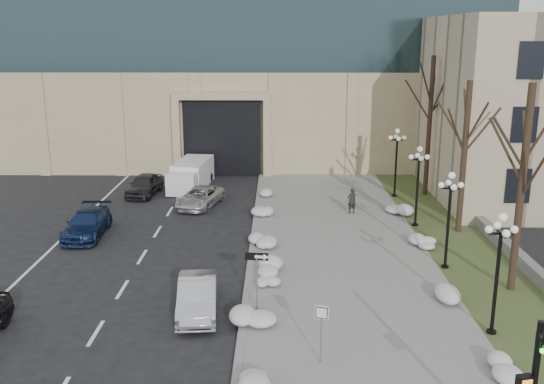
{
  "coord_description": "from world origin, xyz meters",
  "views": [
    {
      "loc": [
        0.33,
        -14.55,
        10.92
      ],
      "look_at": [
        0.05,
        13.63,
        3.5
      ],
      "focal_mm": 40.0,
      "sensor_mm": 36.0,
      "label": 1
    }
  ],
  "objects": [
    {
      "name": "snow_clump_k",
      "position": [
        7.95,
        21.44,
        0.3
      ],
      "size": [
        1.1,
        1.6,
        0.36
      ],
      "primitive_type": "ellipsoid",
      "color": "silver",
      "rests_on": "sidewalk"
    },
    {
      "name": "lamppost_a",
      "position": [
        8.3,
        6.0,
        3.07
      ],
      "size": [
        1.18,
        1.18,
        4.76
      ],
      "color": "black",
      "rests_on": "ground"
    },
    {
      "name": "snow_clump_d",
      "position": [
        -0.3,
        11.66,
        0.3
      ],
      "size": [
        1.1,
        1.6,
        0.36
      ],
      "primitive_type": "ellipsoid",
      "color": "silver",
      "rests_on": "sidewalk"
    },
    {
      "name": "tree_mid",
      "position": [
        10.5,
        18.0,
        5.5
      ],
      "size": [
        3.2,
        3.2,
        8.5
      ],
      "color": "black",
      "rests_on": "ground"
    },
    {
      "name": "lamppost_b",
      "position": [
        8.3,
        12.5,
        3.07
      ],
      "size": [
        1.18,
        1.18,
        4.76
      ],
      "color": "black",
      "rests_on": "ground"
    },
    {
      "name": "one_way_sign",
      "position": [
        -0.34,
        7.72,
        2.13
      ],
      "size": [
        0.96,
        0.27,
        2.58
      ],
      "rotation": [
        0.0,
        0.0,
        -0.1
      ],
      "color": "slate",
      "rests_on": "ground"
    },
    {
      "name": "car_b",
      "position": [
        -2.88,
        7.77,
        0.71
      ],
      "size": [
        1.91,
        4.45,
        1.43
      ],
      "primitive_type": "imported",
      "rotation": [
        0.0,
        0.0,
        0.09
      ],
      "color": "#B4B5BC",
      "rests_on": "ground"
    },
    {
      "name": "pedestrian",
      "position": [
        4.88,
        21.4,
        0.91
      ],
      "size": [
        0.68,
        0.58,
        1.59
      ],
      "primitive_type": "imported",
      "rotation": [
        0.0,
        0.0,
        3.54
      ],
      "color": "black",
      "rests_on": "sidewalk"
    },
    {
      "name": "curb",
      "position": [
        -1.0,
        14.0,
        0.07
      ],
      "size": [
        0.3,
        40.0,
        0.14
      ],
      "primitive_type": "cube",
      "color": "gray",
      "rests_on": "ground"
    },
    {
      "name": "tree_near",
      "position": [
        10.5,
        10.0,
        5.83
      ],
      "size": [
        3.2,
        3.2,
        9.0
      ],
      "color": "black",
      "rests_on": "ground"
    },
    {
      "name": "snow_clump_i",
      "position": [
        7.37,
        8.82,
        0.3
      ],
      "size": [
        1.1,
        1.6,
        0.36
      ],
      "primitive_type": "ellipsoid",
      "color": "silver",
      "rests_on": "sidewalk"
    },
    {
      "name": "car_c",
      "position": [
        -10.23,
        17.26,
        0.7
      ],
      "size": [
        2.14,
        4.92,
        1.41
      ],
      "primitive_type": "imported",
      "rotation": [
        0.0,
        0.0,
        0.04
      ],
      "color": "navy",
      "rests_on": "ground"
    },
    {
      "name": "snow_clump_h",
      "position": [
        7.42,
        3.04,
        0.3
      ],
      "size": [
        1.1,
        1.6,
        0.36
      ],
      "primitive_type": "ellipsoid",
      "color": "silver",
      "rests_on": "sidewalk"
    },
    {
      "name": "grass_strip",
      "position": [
        10.0,
        14.0,
        0.05
      ],
      "size": [
        4.0,
        40.0,
        0.1
      ],
      "primitive_type": "cube",
      "color": "#3E4B25",
      "rests_on": "ground"
    },
    {
      "name": "snow_clump_f",
      "position": [
        -0.64,
        20.83,
        0.3
      ],
      "size": [
        1.1,
        1.6,
        0.36
      ],
      "primitive_type": "ellipsoid",
      "color": "silver",
      "rests_on": "sidewalk"
    },
    {
      "name": "snow_clump_g",
      "position": [
        -0.59,
        25.15,
        0.3
      ],
      "size": [
        1.1,
        1.6,
        0.36
      ],
      "primitive_type": "ellipsoid",
      "color": "silver",
      "rests_on": "sidewalk"
    },
    {
      "name": "snow_clump_e",
      "position": [
        -0.46,
        15.47,
        0.3
      ],
      "size": [
        1.1,
        1.6,
        0.36
      ],
      "primitive_type": "ellipsoid",
      "color": "silver",
      "rests_on": "sidewalk"
    },
    {
      "name": "snow_clump_l",
      "position": [
        -0.26,
        10.24,
        0.3
      ],
      "size": [
        1.1,
        1.6,
        0.36
      ],
      "primitive_type": "ellipsoid",
      "color": "silver",
      "rests_on": "sidewalk"
    },
    {
      "name": "car_e",
      "position": [
        -8.93,
        26.02,
        0.74
      ],
      "size": [
        2.2,
        4.48,
        1.47
      ],
      "primitive_type": "imported",
      "rotation": [
        0.0,
        0.0,
        -0.11
      ],
      "color": "#2D2C31",
      "rests_on": "ground"
    },
    {
      "name": "keep_sign",
      "position": [
        1.79,
        3.8,
        1.61
      ],
      "size": [
        0.46,
        0.18,
        2.19
      ],
      "rotation": [
        0.0,
        0.0,
        -0.32
      ],
      "color": "slate",
      "rests_on": "ground"
    },
    {
      "name": "sidewalk",
      "position": [
        3.5,
        14.0,
        0.06
      ],
      "size": [
        9.0,
        40.0,
        0.12
      ],
      "primitive_type": "cube",
      "color": "gray",
      "rests_on": "ground"
    },
    {
      "name": "snow_clump_c",
      "position": [
        -0.66,
        6.83,
        0.3
      ],
      "size": [
        1.1,
        1.6,
        0.36
      ],
      "primitive_type": "ellipsoid",
      "color": "silver",
      "rests_on": "sidewalk"
    },
    {
      "name": "car_d",
      "position": [
        -4.72,
        23.19,
        0.63
      ],
      "size": [
        3.15,
        4.9,
        1.26
      ],
      "primitive_type": "imported",
      "rotation": [
        0.0,
        0.0,
        -0.25
      ],
      "color": "#BCBCBC",
      "rests_on": "ground"
    },
    {
      "name": "snow_clump_j",
      "position": [
        7.81,
        15.42,
        0.3
      ],
      "size": [
        1.1,
        1.6,
        0.36
      ],
      "primitive_type": "ellipsoid",
      "color": "silver",
      "rests_on": "sidewalk"
    },
    {
      "name": "lamppost_d",
      "position": [
        8.3,
        25.5,
        3.07
      ],
      "size": [
        1.18,
        1.18,
        4.76
      ],
      "color": "black",
      "rests_on": "ground"
    },
    {
      "name": "tree_far",
      "position": [
        10.5,
        26.0,
        6.15
      ],
      "size": [
        3.2,
        3.2,
        9.5
      ],
      "color": "black",
      "rests_on": "ground"
    },
    {
      "name": "stone_wall",
      "position": [
        12.0,
        16.0,
        0.35
      ],
      "size": [
        0.5,
        30.0,
        0.7
      ],
      "primitive_type": "cube",
      "color": "gray",
      "rests_on": "ground"
    },
    {
      "name": "box_truck",
      "position": [
        -5.98,
        28.17,
        0.92
      ],
      "size": [
        2.75,
        6.19,
        1.9
      ],
      "rotation": [
        0.0,
        0.0,
        -0.12
      ],
      "color": "silver",
      "rests_on": "ground"
    },
    {
      "name": "lamppost_c",
      "position": [
        8.3,
        19.0,
        3.07
      ],
      "size": [
        1.18,
        1.18,
        4.76
      ],
      "color": "black",
      "rests_on": "ground"
    }
  ]
}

